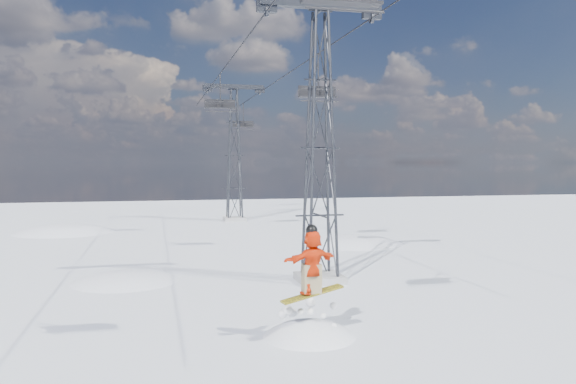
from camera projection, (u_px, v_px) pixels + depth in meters
name	position (u px, v px, depth m)	size (l,w,h in m)	color
ground	(376.00, 344.00, 15.14)	(120.00, 120.00, 0.00)	white
lift_tower_near	(320.00, 149.00, 22.81)	(5.20, 1.80, 11.43)	#999999
lift_tower_far	(234.00, 156.00, 47.09)	(5.20, 1.80, 11.43)	#999999
haul_cables	(265.00, 64.00, 33.70)	(4.46, 51.00, 0.06)	black
lift_chair_mid	(318.00, 93.00, 30.69)	(2.13, 0.61, 2.65)	black
lift_chair_far	(220.00, 105.00, 37.61)	(2.07, 0.60, 2.57)	black
lift_chair_extra	(243.00, 125.00, 56.24)	(2.15, 0.62, 2.66)	black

